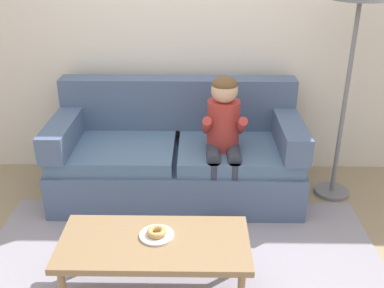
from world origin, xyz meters
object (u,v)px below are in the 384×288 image
object	(u,v)px
couch	(177,157)
floor_lamp	(360,0)
donut	(157,232)
toy_controller	(118,251)
person_child	(224,132)
coffee_table	(154,247)

from	to	relation	value
couch	floor_lamp	bearing A→B (deg)	-0.35
couch	floor_lamp	xyz separation A→B (m)	(1.37, -0.01, 1.30)
couch	floor_lamp	world-z (taller)	floor_lamp
donut	toy_controller	xyz separation A→B (m)	(-0.32, 0.37, -0.43)
person_child	toy_controller	size ratio (longest dim) A/B	4.87
person_child	donut	size ratio (longest dim) A/B	9.18
donut	floor_lamp	xyz separation A→B (m)	(1.43, 1.24, 1.19)
donut	floor_lamp	distance (m)	2.24
coffee_table	toy_controller	distance (m)	0.63
toy_controller	floor_lamp	world-z (taller)	floor_lamp
couch	coffee_table	bearing A→B (deg)	-93.44
couch	person_child	distance (m)	0.54
couch	toy_controller	world-z (taller)	couch
coffee_table	floor_lamp	size ratio (longest dim) A/B	0.60
person_child	donut	bearing A→B (deg)	-113.31
couch	toy_controller	bearing A→B (deg)	-113.88
couch	floor_lamp	distance (m)	1.89
donut	toy_controller	distance (m)	0.65
donut	floor_lamp	bearing A→B (deg)	40.83
couch	coffee_table	size ratio (longest dim) A/B	1.81
coffee_table	floor_lamp	distance (m)	2.31
person_child	toy_controller	world-z (taller)	person_child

